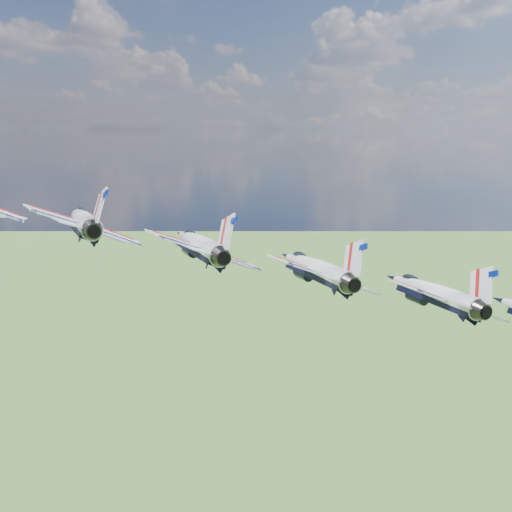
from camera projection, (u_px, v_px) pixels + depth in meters
jet_1 at (83, 220)px, 70.07m from camera, size 17.51×20.63×9.30m
jet_2 at (198, 244)px, 69.88m from camera, size 17.51×20.63×9.30m
jet_3 at (314, 268)px, 69.70m from camera, size 17.51×20.63×9.30m
jet_4 at (431, 292)px, 69.51m from camera, size 17.51×20.63×9.30m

